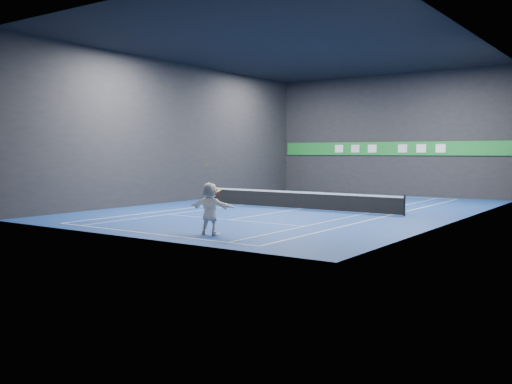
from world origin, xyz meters
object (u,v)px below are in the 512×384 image
Objects in this scene: tennis_ball at (206,165)px; tennis_racket at (218,193)px; player at (210,209)px; tennis_net at (299,200)px.

tennis_ball is 0.10× the size of tennis_racket.
player is 3.13× the size of tennis_racket.
tennis_net is at bearing -86.14° from player.
tennis_ball is 11.11m from tennis_net.
tennis_ball is at bearing -24.98° from player.
tennis_racket is at bearing 179.31° from player.
player is 11.02m from tennis_net.
tennis_ball is 0.01× the size of tennis_net.
tennis_ball is at bearing -78.82° from tennis_net.
tennis_racket is (2.70, -10.71, 1.11)m from tennis_net.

